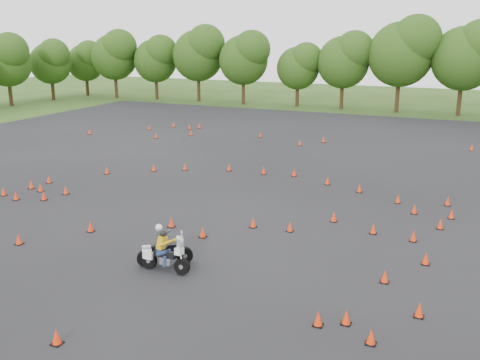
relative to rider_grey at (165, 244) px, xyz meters
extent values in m
plane|color=#2D5119|center=(-0.49, 4.11, -0.81)|extent=(140.00, 140.00, 0.00)
plane|color=black|center=(-0.49, 10.11, -0.81)|extent=(62.00, 62.00, 0.00)
cone|color=#F4330A|center=(-12.56, 4.11, -0.58)|extent=(0.26, 0.26, 0.45)
cone|color=#F4330A|center=(4.64, 7.20, -0.58)|extent=(0.26, 0.26, 0.45)
cone|color=#F4330A|center=(-6.03, 24.98, -0.58)|extent=(0.26, 0.26, 0.45)
cone|color=#F4330A|center=(-0.66, 25.05, -0.58)|extent=(0.26, 0.26, 0.45)
cone|color=#F4330A|center=(0.44, 14.19, -0.58)|extent=(0.26, 0.26, 0.45)
cone|color=#F4330A|center=(-6.57, -0.71, -0.58)|extent=(0.26, 0.26, 0.45)
cone|color=#F4330A|center=(-11.36, 3.80, -0.58)|extent=(0.26, 0.26, 0.45)
cone|color=#F4330A|center=(-13.75, 21.08, -0.58)|extent=(0.26, 0.26, 0.45)
cone|color=#F4330A|center=(-12.75, 26.81, -0.58)|extent=(0.26, 0.26, 0.45)
cone|color=#F4330A|center=(-11.75, 23.42, -0.58)|extent=(0.26, 0.26, 0.45)
cone|color=#F4330A|center=(-3.74, 13.79, -0.58)|extent=(0.26, 0.26, 0.45)
cone|color=#F4330A|center=(-2.03, 23.10, -0.58)|extent=(0.26, 0.26, 0.45)
cone|color=#F4330A|center=(-15.23, 26.43, -0.58)|extent=(0.26, 0.26, 0.45)
cone|color=#F4330A|center=(-10.34, 10.07, -0.58)|extent=(0.26, 0.26, 0.45)
cone|color=#F4330A|center=(8.97, 3.94, -0.58)|extent=(0.26, 0.26, 0.45)
cone|color=#F4330A|center=(-19.97, 20.39, -0.58)|extent=(0.26, 0.26, 0.45)
cone|color=#F4330A|center=(-13.31, 26.00, -0.58)|extent=(0.26, 0.26, 0.45)
cone|color=#F4330A|center=(9.59, 9.83, -0.58)|extent=(0.26, 0.26, 0.45)
cone|color=#F4330A|center=(-9.67, 5.64, -0.58)|extent=(0.26, 0.26, 0.45)
cone|color=#F4330A|center=(-1.86, 3.57, -0.58)|extent=(0.26, 0.26, 0.45)
cone|color=#F4330A|center=(6.96, 11.27, -0.58)|extent=(0.26, 0.26, 0.45)
cone|color=#F4330A|center=(-12.19, 5.72, -0.58)|extent=(0.26, 0.26, 0.45)
cone|color=#F4330A|center=(6.45, -1.93, -0.58)|extent=(0.26, 0.26, 0.45)
cone|color=#F4330A|center=(9.32, 11.84, -0.58)|extent=(0.26, 0.26, 0.45)
cone|color=#F4330A|center=(2.78, 13.19, -0.58)|extent=(0.26, 0.26, 0.45)
cone|color=#F4330A|center=(-6.37, 12.81, -0.58)|extent=(0.26, 0.26, 0.45)
cone|color=#F4330A|center=(-4.80, 1.64, -0.58)|extent=(0.26, 0.26, 0.45)
cone|color=#F4330A|center=(7.81, 1.78, -0.58)|extent=(0.26, 0.26, 0.45)
cone|color=#F4330A|center=(-16.49, 24.31, -0.58)|extent=(0.26, 0.26, 0.45)
cone|color=#F4330A|center=(-1.44, 13.92, -0.58)|extent=(0.26, 0.26, 0.45)
cone|color=#F4330A|center=(10.19, 26.49, -0.58)|extent=(0.26, 0.26, 0.45)
cone|color=#F4330A|center=(9.21, 8.17, -0.58)|extent=(0.26, 0.26, 0.45)
cone|color=#F4330A|center=(3.19, 5.18, -0.58)|extent=(0.26, 0.26, 0.45)
cone|color=#F4330A|center=(9.15, -0.19, -0.58)|extent=(0.26, 0.26, 0.45)
cone|color=#F4330A|center=(-8.04, 11.80, -0.58)|extent=(0.26, 0.26, 0.45)
cone|color=#F4330A|center=(-12.10, 7.00, -0.58)|extent=(0.26, 0.26, 0.45)
cone|color=#F4330A|center=(-9.99, 4.35, -0.58)|extent=(0.26, 0.26, 0.45)
cone|color=#F4330A|center=(1.52, 5.00, -0.58)|extent=(0.26, 0.26, 0.45)
cone|color=#F4330A|center=(-11.29, 5.48, -0.58)|extent=(0.26, 0.26, 0.45)
cone|color=#F4330A|center=(7.92, 9.87, -0.58)|extent=(0.26, 0.26, 0.45)
cone|color=#F4330A|center=(6.59, 6.38, -0.58)|extent=(0.26, 0.26, 0.45)
cone|color=#F4330A|center=(0.01, 3.03, -0.58)|extent=(0.26, 0.26, 0.45)
cone|color=#F4330A|center=(7.20, -1.51, -0.58)|extent=(0.26, 0.26, 0.45)
cone|color=#F4330A|center=(8.07, -2.28, -0.58)|extent=(0.26, 0.26, 0.45)
cone|color=#F4330A|center=(4.76, 12.38, -0.58)|extent=(0.26, 0.26, 0.45)
cone|color=#F4330A|center=(0.02, -5.82, -0.58)|extent=(0.26, 0.26, 0.45)
cone|color=#F4330A|center=(8.28, 6.17, -0.58)|extent=(0.26, 0.26, 0.45)
camera|label=1|loc=(10.02, -15.85, 7.62)|focal=40.00mm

